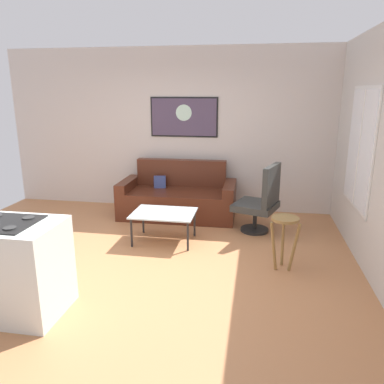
{
  "coord_description": "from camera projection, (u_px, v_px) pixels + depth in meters",
  "views": [
    {
      "loc": [
        1.3,
        -4.11,
        2.07
      ],
      "look_at": [
        0.43,
        0.9,
        0.7
      ],
      "focal_mm": 35.22,
      "sensor_mm": 36.0,
      "label": 1
    }
  ],
  "objects": [
    {
      "name": "ground",
      "position": [
        145.0,
        265.0,
        4.67
      ],
      "size": [
        6.4,
        6.4,
        0.04
      ],
      "primitive_type": "cube",
      "color": "#BB7A4D"
    },
    {
      "name": "back_wall",
      "position": [
        183.0,
        130.0,
        6.61
      ],
      "size": [
        6.4,
        0.05,
        2.8
      ],
      "primitive_type": "cube",
      "color": "beige",
      "rests_on": "ground"
    },
    {
      "name": "right_wall",
      "position": [
        378.0,
        154.0,
        4.15
      ],
      "size": [
        0.05,
        6.4,
        2.8
      ],
      "primitive_type": "cube",
      "color": "beige",
      "rests_on": "ground"
    },
    {
      "name": "couch",
      "position": [
        178.0,
        199.0,
        6.38
      ],
      "size": [
        1.92,
        0.89,
        0.92
      ],
      "color": "#4D2214",
      "rests_on": "ground"
    },
    {
      "name": "coffee_table",
      "position": [
        164.0,
        215.0,
        5.26
      ],
      "size": [
        0.87,
        0.64,
        0.43
      ],
      "color": "silver",
      "rests_on": "ground"
    },
    {
      "name": "armchair",
      "position": [
        262.0,
        201.0,
        5.58
      ],
      "size": [
        0.75,
        0.76,
        1.04
      ],
      "color": "black",
      "rests_on": "ground"
    },
    {
      "name": "bar_stool",
      "position": [
        285.0,
        229.0,
        4.4
      ],
      "size": [
        0.37,
        0.36,
        0.65
      ],
      "color": "olive",
      "rests_on": "ground"
    },
    {
      "name": "wall_painting",
      "position": [
        184.0,
        117.0,
        6.5
      ],
      "size": [
        1.18,
        0.03,
        0.68
      ],
      "color": "black"
    },
    {
      "name": "window",
      "position": [
        360.0,
        148.0,
        4.74
      ],
      "size": [
        0.03,
        1.2,
        1.53
      ],
      "color": "silver"
    }
  ]
}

